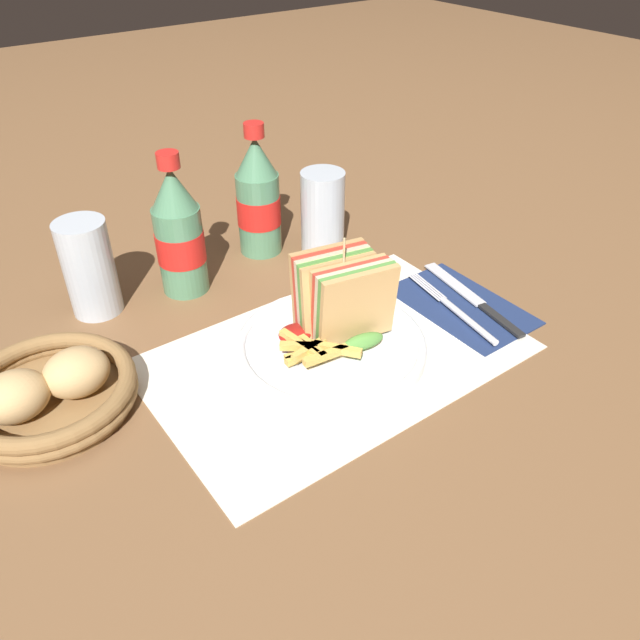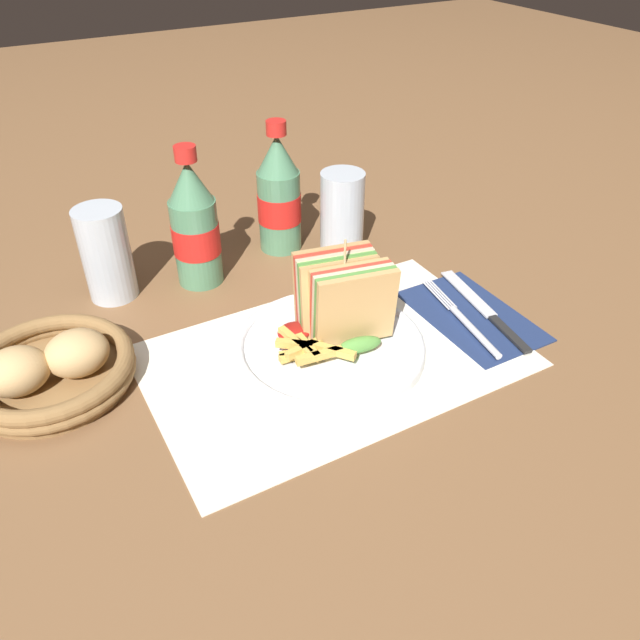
# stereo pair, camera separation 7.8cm
# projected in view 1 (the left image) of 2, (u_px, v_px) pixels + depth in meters

# --- Properties ---
(ground_plane) EXTENTS (4.00, 4.00, 0.00)m
(ground_plane) POSITION_uv_depth(u_px,v_px,m) (321.00, 344.00, 0.81)
(ground_plane) COLOR brown
(placemat) EXTENTS (0.46, 0.30, 0.00)m
(placemat) POSITION_uv_depth(u_px,v_px,m) (335.00, 355.00, 0.79)
(placemat) COLOR silver
(placemat) RESTS_ON ground_plane
(plate_main) EXTENTS (0.24, 0.24, 0.02)m
(plate_main) POSITION_uv_depth(u_px,v_px,m) (329.00, 347.00, 0.79)
(plate_main) COLOR white
(plate_main) RESTS_ON ground_plane
(club_sandwich) EXTENTS (0.11, 0.11, 0.13)m
(club_sandwich) POSITION_uv_depth(u_px,v_px,m) (343.00, 298.00, 0.77)
(club_sandwich) COLOR tan
(club_sandwich) RESTS_ON plate_main
(fries_pile) EXTENTS (0.08, 0.09, 0.02)m
(fries_pile) POSITION_uv_depth(u_px,v_px,m) (313.00, 350.00, 0.75)
(fries_pile) COLOR gold
(fries_pile) RESTS_ON plate_main
(ketchup_blob) EXTENTS (0.04, 0.04, 0.02)m
(ketchup_blob) POSITION_uv_depth(u_px,v_px,m) (295.00, 333.00, 0.78)
(ketchup_blob) COLOR maroon
(ketchup_blob) RESTS_ON plate_main
(napkin) EXTENTS (0.12, 0.20, 0.00)m
(napkin) POSITION_uv_depth(u_px,v_px,m) (461.00, 305.00, 0.88)
(napkin) COLOR navy
(napkin) RESTS_ON ground_plane
(fork) EXTENTS (0.04, 0.19, 0.01)m
(fork) POSITION_uv_depth(u_px,v_px,m) (459.00, 313.00, 0.85)
(fork) COLOR silver
(fork) RESTS_ON napkin
(knife) EXTENTS (0.05, 0.21, 0.00)m
(knife) POSITION_uv_depth(u_px,v_px,m) (473.00, 298.00, 0.88)
(knife) COLOR black
(knife) RESTS_ON napkin
(coke_bottle_near) EXTENTS (0.07, 0.07, 0.21)m
(coke_bottle_near) POSITION_uv_depth(u_px,v_px,m) (179.00, 234.00, 0.86)
(coke_bottle_near) COLOR #4C7F5B
(coke_bottle_near) RESTS_ON ground_plane
(coke_bottle_far) EXTENTS (0.07, 0.07, 0.21)m
(coke_bottle_far) POSITION_uv_depth(u_px,v_px,m) (258.00, 199.00, 0.96)
(coke_bottle_far) COLOR #4C7F5B
(coke_bottle_far) RESTS_ON ground_plane
(glass_near) EXTENTS (0.07, 0.07, 0.13)m
(glass_near) POSITION_uv_depth(u_px,v_px,m) (323.00, 219.00, 0.97)
(glass_near) COLOR silver
(glass_near) RESTS_ON ground_plane
(glass_far) EXTENTS (0.07, 0.07, 0.13)m
(glass_far) POSITION_uv_depth(u_px,v_px,m) (91.00, 274.00, 0.84)
(glass_far) COLOR silver
(glass_far) RESTS_ON ground_plane
(bread_basket) EXTENTS (0.20, 0.20, 0.07)m
(bread_basket) POSITION_uv_depth(u_px,v_px,m) (48.00, 392.00, 0.70)
(bread_basket) COLOR olive
(bread_basket) RESTS_ON ground_plane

